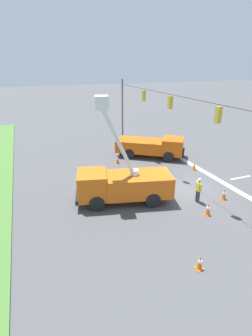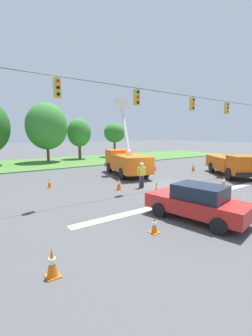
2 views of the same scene
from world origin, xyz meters
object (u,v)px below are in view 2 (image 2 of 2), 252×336
traffic_cone_lane_edge_b (52,263)px  traffic_cone_foreground_left (155,168)px  traffic_cone_centre_line (50,183)px  sedan_red (197,202)px  tree_east (79,133)px  utility_truck_support_near (233,164)px  traffic_cone_mid_right (156,188)px  tree_centre (47,126)px  tree_far_east (114,133)px  utility_truck_bucket_lift (126,160)px  traffic_cone_lane_edge_a (224,181)px  road_worker (142,173)px  traffic_cone_mid_left (154,225)px  traffic_cone_near_bucket (119,184)px  traffic_cone_far_left (193,167)px

traffic_cone_lane_edge_b → traffic_cone_foreground_left: bearing=39.2°
traffic_cone_centre_line → sedan_red: bearing=-70.4°
tree_east → traffic_cone_foreground_left: size_ratio=10.11×
utility_truck_support_near → traffic_cone_mid_right: bearing=-176.0°
tree_centre → tree_far_east: (11.12, 0.96, -0.78)m
sedan_red → traffic_cone_lane_edge_b: (-6.39, -0.42, -0.40)m
utility_truck_bucket_lift → traffic_cone_lane_edge_a: utility_truck_bucket_lift is taller
utility_truck_bucket_lift → traffic_cone_foreground_left: bearing=6.5°
road_worker → traffic_cone_lane_edge_a: (4.93, -3.18, -0.59)m
tree_far_east → traffic_cone_mid_left: tree_far_east is taller
utility_truck_bucket_lift → traffic_cone_foreground_left: size_ratio=11.69×
tree_far_east → sedan_red: tree_far_east is taller
tree_far_east → traffic_cone_mid_right: (-10.44, -21.43, -3.59)m
road_worker → traffic_cone_mid_right: bearing=-100.9°
tree_east → traffic_cone_near_bucket: size_ratio=7.35×
tree_centre → utility_truck_support_near: tree_centre is taller
utility_truck_bucket_lift → traffic_cone_lane_edge_a: size_ratio=8.60×
traffic_cone_foreground_left → tree_centre: bearing=117.9°
tree_east → traffic_cone_lane_edge_b: bearing=-115.0°
traffic_cone_foreground_left → tree_far_east: bearing=74.3°
sedan_red → traffic_cone_lane_edge_a: size_ratio=5.57×
tree_centre → traffic_cone_far_left: bearing=-58.1°
tree_east → utility_truck_support_near: size_ratio=0.89×
tree_far_east → utility_truck_support_near: 20.94m
traffic_cone_mid_left → road_worker: bearing=54.8°
utility_truck_bucket_lift → traffic_cone_lane_edge_b: utility_truck_bucket_lift is taller
tree_east → traffic_cone_lane_edge_a: size_ratio=7.44×
utility_truck_support_near → sedan_red: (-11.29, -4.82, -0.32)m
tree_east → tree_far_east: size_ratio=1.09×
traffic_cone_centre_line → traffic_cone_lane_edge_a: bearing=-33.8°
traffic_cone_foreground_left → traffic_cone_near_bucket: bearing=-148.1°
tree_east → utility_truck_bucket_lift: bearing=-97.6°
utility_truck_bucket_lift → traffic_cone_mid_right: (-2.35, -6.62, -0.99)m
utility_truck_bucket_lift → traffic_cone_near_bucket: size_ratio=8.50×
tree_centre → traffic_cone_near_bucket: bearing=-91.8°
tree_east → traffic_cone_centre_line: size_ratio=8.54×
utility_truck_bucket_lift → traffic_cone_far_left: bearing=-16.9°
traffic_cone_mid_right → traffic_cone_centre_line: size_ratio=1.11×
traffic_cone_mid_right → traffic_cone_near_bucket: 2.64m
utility_truck_support_near → traffic_cone_centre_line: utility_truck_support_near is taller
tree_centre → traffic_cone_centre_line: 16.08m
traffic_cone_far_left → traffic_cone_centre_line: traffic_cone_far_left is taller
tree_centre → utility_truck_bucket_lift: (3.03, -13.84, -3.38)m
traffic_cone_lane_edge_a → traffic_cone_mid_right: bearing=166.7°
tree_far_east → utility_truck_support_near: bearing=-91.6°
tree_east → traffic_cone_mid_left: bearing=-107.7°
traffic_cone_lane_edge_a → traffic_cone_foreground_left: bearing=82.4°
tree_east → traffic_cone_near_bucket: bearing=-106.2°
road_worker → traffic_cone_centre_line: size_ratio=2.48×
utility_truck_support_near → traffic_cone_mid_right: (-9.84, -0.69, -0.71)m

